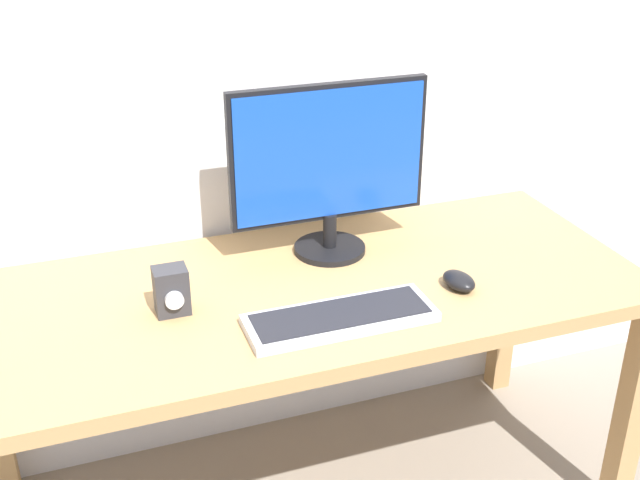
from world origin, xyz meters
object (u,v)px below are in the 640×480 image
(audio_controller, at_px, (171,291))
(monitor, at_px, (329,164))
(keyboard_primary, at_px, (340,318))
(mouse, at_px, (459,281))
(desk, at_px, (307,314))

(audio_controller, bearing_deg, monitor, 21.82)
(keyboard_primary, distance_m, mouse, 0.34)
(keyboard_primary, xyz_separation_m, mouse, (0.33, 0.05, 0.01))
(keyboard_primary, height_order, mouse, mouse)
(mouse, bearing_deg, desk, 150.48)
(desk, relative_size, audio_controller, 14.80)
(desk, height_order, audio_controller, audio_controller)
(desk, xyz_separation_m, mouse, (0.35, -0.14, 0.10))
(mouse, bearing_deg, monitor, 118.97)
(keyboard_primary, bearing_deg, desk, 95.48)
(keyboard_primary, height_order, audio_controller, audio_controller)
(monitor, xyz_separation_m, keyboard_primary, (-0.10, -0.35, -0.23))
(monitor, xyz_separation_m, audio_controller, (-0.45, -0.18, -0.19))
(monitor, bearing_deg, desk, -125.77)
(keyboard_primary, bearing_deg, audio_controller, 153.72)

